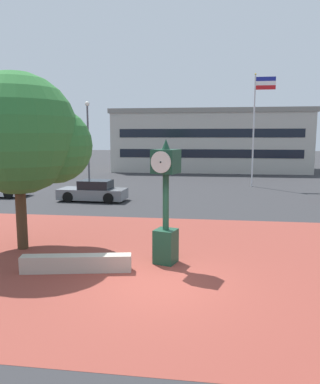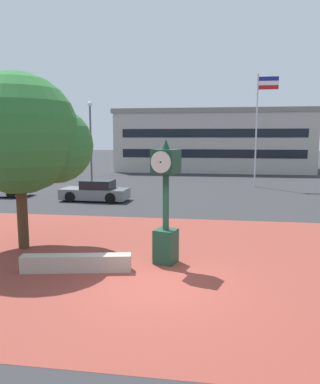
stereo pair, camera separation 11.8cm
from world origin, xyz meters
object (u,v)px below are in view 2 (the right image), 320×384
Objects in this scene: flagpole_primary at (259,121)px; street_clock at (166,204)px; plaza_tree at (26,137)px; car_street_far at (0,188)px; car_street_mid at (96,192)px; civic_building at (213,140)px; street_lamp_post at (91,135)px.

street_clock is at bearing -103.72° from flagpole_primary.
plaza_tree is 13.66m from car_street_far.
car_street_far is (-6.85, 0.84, 0.00)m from car_street_mid.
car_street_far is 0.19× the size of civic_building.
flagpole_primary reaches higher than street_lamp_post.
flagpole_primary is at bearing -49.45° from car_street_mid.
civic_building is at bearing -13.97° from car_street_mid.
civic_building reaches higher than street_lamp_post.
street_clock is at bearing -11.10° from plaza_tree.
plaza_tree is at bearing -145.91° from car_street_far.
car_street_mid is (-0.85, 9.93, -3.36)m from plaza_tree.
street_lamp_post is at bearing -41.46° from car_street_far.
plaza_tree is 34.19m from civic_building.
flagpole_primary is 15.90m from civic_building.
civic_building is (13.71, 22.88, 2.91)m from car_street_far.
car_street_far is at bearing -129.99° from street_lamp_post.
civic_building is at bearing 103.42° from flagpole_primary.
street_lamp_post is at bearing 132.07° from street_clock.
street_clock is 0.93× the size of car_street_mid.
street_clock is 12.44m from car_street_mid.
street_lamp_post is (-3.18, 16.15, 0.10)m from plaza_tree.
flagpole_primary reaches higher than street_clock.
car_street_mid is at bearing 134.71° from street_clock.
car_street_far is 26.83m from civic_building.
street_clock is 0.18× the size of civic_building.
flagpole_primary is 1.33× the size of street_lamp_post.
civic_building is at bearing 62.27° from street_lamp_post.
street_clock reaches higher than car_street_far.
flagpole_primary reaches higher than plaza_tree.
civic_building reaches higher than car_street_far.
plaza_tree is 0.70× the size of flagpole_primary.
street_clock is 0.44× the size of flagpole_primary.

